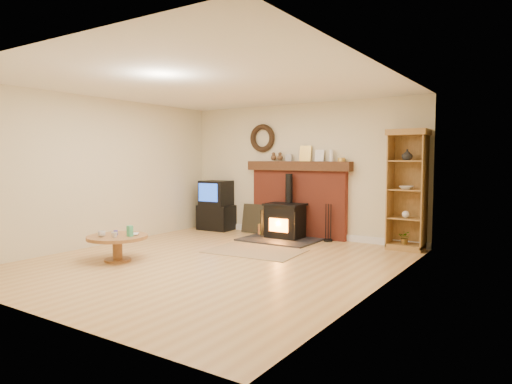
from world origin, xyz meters
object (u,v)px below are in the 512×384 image
Objects in this scene: tv_unit at (216,206)px; coffee_table at (117,240)px; wood_stove at (284,222)px; curio_cabinet at (408,190)px.

tv_unit is 3.25m from coffee_table.
coffee_table is at bearing -111.47° from wood_stove.
curio_cabinet is 4.76m from coffee_table.
wood_stove is 1.32× the size of tv_unit.
coffee_table is (-1.17, -2.98, -0.02)m from wood_stove.
wood_stove is 1.82m from tv_unit.
coffee_table is (-3.39, -3.27, -0.70)m from curio_cabinet.
tv_unit is 0.52× the size of curio_cabinet.
wood_stove is 0.69× the size of curio_cabinet.
wood_stove is at bearing 68.53° from coffee_table.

